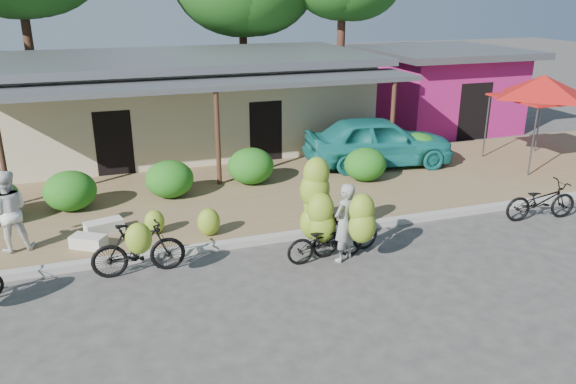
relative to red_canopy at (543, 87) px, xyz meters
name	(u,v)px	position (x,y,z in m)	size (l,w,h in m)	color
ground	(286,284)	(-10.24, -4.93, -2.61)	(100.00, 100.00, 0.00)	#3F3D3B
sidewalk	(228,198)	(-10.24, 0.07, -2.55)	(60.00, 6.00, 0.12)	olive
curb	(258,240)	(-10.24, -2.93, -2.54)	(60.00, 0.25, 0.15)	#A8A399
shop_main	(189,101)	(-10.24, 6.00, -0.89)	(13.00, 8.50, 3.35)	#B9B18C
shop_pink	(439,87)	(0.26, 6.06, -0.94)	(6.00, 6.00, 3.25)	#B21B6E
hedge_1	(70,191)	(-14.29, 0.36, -1.98)	(1.32, 1.19, 1.03)	#175D15
hedge_2	(170,179)	(-11.75, 0.52, -1.98)	(1.31, 1.18, 1.02)	#175D15
hedge_3	(251,166)	(-9.35, 0.92, -1.96)	(1.36, 1.23, 1.06)	#175D15
hedge_4	(365,164)	(-6.06, 0.09, -2.00)	(1.26, 1.14, 0.99)	#175D15
hedge_5	(417,149)	(-3.80, 0.92, -1.95)	(1.38, 1.24, 1.07)	#175D15
red_canopy	(543,87)	(0.00, 0.00, 0.00)	(3.50, 3.50, 2.86)	#59595E
bike_left	(138,248)	(-12.92, -3.63, -2.00)	(1.87, 1.13, 1.38)	black
bike_center	(321,219)	(-9.12, -3.94, -1.75)	(1.77, 1.16, 2.15)	black
bike_right	(351,228)	(-8.55, -4.27, -1.93)	(1.67, 1.21, 1.59)	black
bike_far_right	(541,201)	(-3.11, -3.83, -2.11)	(1.97, 0.88, 1.00)	black
loose_banana_a	(155,222)	(-12.43, -1.88, -2.20)	(0.46, 0.39, 0.58)	#9AAF2B
loose_banana_b	(209,222)	(-11.25, -2.38, -2.16)	(0.52, 0.45, 0.66)	#9AAF2B
loose_banana_c	(318,206)	(-8.49, -2.25, -2.16)	(0.52, 0.45, 0.66)	#9AAF2B
sack_near	(104,227)	(-13.55, -1.46, -2.34)	(0.85, 0.40, 0.30)	silver
sack_far	(89,241)	(-13.90, -2.17, -2.35)	(0.75, 0.38, 0.28)	silver
vendor	(344,223)	(-8.74, -4.32, -1.75)	(0.63, 0.41, 1.72)	gray
bystander	(8,211)	(-15.44, -1.78, -1.59)	(0.88, 0.68, 1.80)	silver
teal_van	(378,141)	(-4.98, 1.37, -1.69)	(1.90, 4.73, 1.61)	#1B7B77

